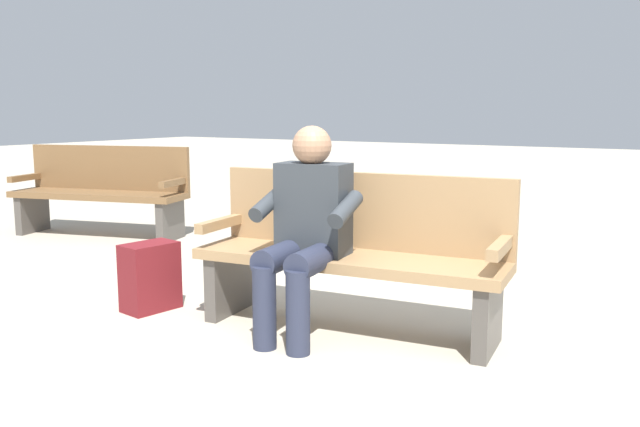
# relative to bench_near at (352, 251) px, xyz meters

# --- Properties ---
(ground_plane) EXTENTS (40.00, 40.00, 0.00)m
(ground_plane) POSITION_rel_bench_near_xyz_m (-0.01, 0.07, -0.46)
(ground_plane) COLOR #B7AD99
(bench_near) EXTENTS (1.84, 0.69, 0.90)m
(bench_near) POSITION_rel_bench_near_xyz_m (0.00, 0.00, 0.00)
(bench_near) COLOR #9E7A51
(bench_near) RESTS_ON ground
(person_seated) EXTENTS (0.60, 0.60, 1.18)m
(person_seated) POSITION_rel_bench_near_xyz_m (0.16, 0.25, 0.17)
(person_seated) COLOR #33383D
(person_seated) RESTS_ON ground
(backpack) EXTENTS (0.30, 0.37, 0.43)m
(backpack) POSITION_rel_bench_near_xyz_m (1.27, 0.37, -0.25)
(backpack) COLOR maroon
(backpack) RESTS_ON ground
(bench_far) EXTENTS (1.86, 0.95, 0.90)m
(bench_far) POSITION_rel_bench_near_xyz_m (3.57, -1.21, 0.00)
(bench_far) COLOR brown
(bench_far) RESTS_ON ground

